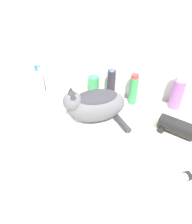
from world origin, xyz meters
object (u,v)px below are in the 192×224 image
at_px(soap_pump_bottle, 39,82).
at_px(hair_dryer, 177,127).
at_px(spray_bottle_trigger, 93,88).
at_px(cream_tube, 176,180).
at_px(soap_bar, 32,136).
at_px(cat, 95,104).
at_px(hairspray_can_black, 111,86).
at_px(shampoo_bottle_tall, 133,90).
at_px(faucet, 61,106).
at_px(mouthwash_bottle, 177,93).

xyz_separation_m(soap_pump_bottle, hair_dryer, (0.80, -0.23, -0.04)).
bearing_deg(spray_bottle_trigger, cream_tube, -51.35).
bearing_deg(soap_bar, cat, 24.44).
bearing_deg(cream_tube, hairspray_can_black, 120.94).
relative_size(shampoo_bottle_tall, hair_dryer, 0.93).
distance_m(spray_bottle_trigger, hair_dryer, 0.51).
bearing_deg(faucet, cat, -1.99).
xyz_separation_m(hairspray_can_black, soap_bar, (-0.33, -0.39, -0.09)).
xyz_separation_m(soap_pump_bottle, cream_tube, (0.77, -0.52, -0.07)).
relative_size(cat, mouthwash_bottle, 1.65).
bearing_deg(hairspray_can_black, mouthwash_bottle, 0.00).
xyz_separation_m(spray_bottle_trigger, hair_dryer, (0.46, -0.23, -0.04)).
distance_m(cat, spray_bottle_trigger, 0.28).
height_order(cat, hair_dryer, cat).
height_order(hairspray_can_black, shampoo_bottle_tall, hairspray_can_black).
bearing_deg(cat, soap_pump_bottle, -59.76).
relative_size(mouthwash_bottle, hair_dryer, 1.01).
bearing_deg(soap_bar, spray_bottle_trigger, 60.71).
height_order(cat, faucet, cat).
distance_m(hair_dryer, soap_bar, 0.70).
bearing_deg(soap_pump_bottle, mouthwash_bottle, 0.00).
bearing_deg(mouthwash_bottle, spray_bottle_trigger, 180.00).
height_order(cat, cream_tube, cat).
xyz_separation_m(shampoo_bottle_tall, mouthwash_bottle, (0.24, -0.00, 0.01)).
bearing_deg(cream_tube, soap_pump_bottle, 145.64).
xyz_separation_m(cat, soap_bar, (-0.28, -0.13, -0.13)).
relative_size(faucet, spray_bottle_trigger, 0.84).
relative_size(faucet, soap_bar, 2.12).
bearing_deg(mouthwash_bottle, shampoo_bottle_tall, 180.00).
relative_size(faucet, hair_dryer, 0.72).
relative_size(soap_pump_bottle, cream_tube, 1.53).
bearing_deg(cat, hair_dryer, 158.67).
bearing_deg(shampoo_bottle_tall, mouthwash_bottle, -0.00).
xyz_separation_m(spray_bottle_trigger, mouthwash_bottle, (0.48, 0.00, 0.02)).
xyz_separation_m(faucet, cream_tube, (0.55, -0.32, -0.05)).
height_order(cat, shampoo_bottle_tall, cat).
bearing_deg(cream_tube, soap_bar, 168.49).
height_order(mouthwash_bottle, cream_tube, mouthwash_bottle).
bearing_deg(soap_bar, shampoo_bottle_tall, 40.82).
height_order(faucet, spray_bottle_trigger, spray_bottle_trigger).
relative_size(cat, soap_pump_bottle, 1.70).
height_order(faucet, shampoo_bottle_tall, shampoo_bottle_tall).
xyz_separation_m(shampoo_bottle_tall, soap_bar, (-0.46, -0.39, -0.08)).
bearing_deg(hair_dryer, spray_bottle_trigger, 178.95).
distance_m(soap_pump_bottle, hair_dryer, 0.84).
bearing_deg(cream_tube, faucet, 150.02).
distance_m(shampoo_bottle_tall, mouthwash_bottle, 0.24).
distance_m(hairspray_can_black, shampoo_bottle_tall, 0.13).
relative_size(soap_pump_bottle, mouthwash_bottle, 0.97).
relative_size(faucet, shampoo_bottle_tall, 0.78).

